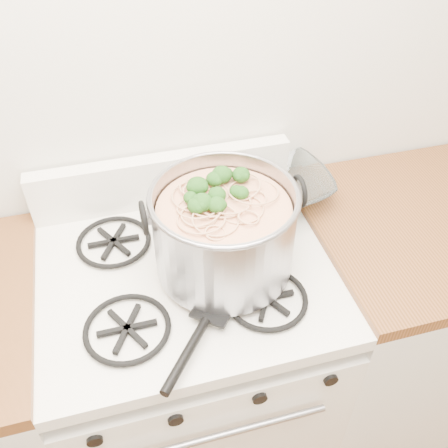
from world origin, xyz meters
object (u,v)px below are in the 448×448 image
(gas_range, at_px, (194,370))
(spatula, at_px, (216,303))
(stock_pot, at_px, (224,232))
(glass_bowl, at_px, (278,191))

(gas_range, relative_size, spatula, 2.98)
(stock_pot, bearing_deg, glass_bowl, 45.09)
(gas_range, bearing_deg, stock_pot, -9.91)
(spatula, bearing_deg, glass_bowl, 90.23)
(spatula, bearing_deg, gas_range, 144.83)
(glass_bowl, bearing_deg, gas_range, -146.76)
(gas_range, distance_m, glass_bowl, 0.64)
(stock_pot, height_order, spatula, stock_pot)
(stock_pot, distance_m, glass_bowl, 0.34)
(gas_range, relative_size, stock_pot, 2.39)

